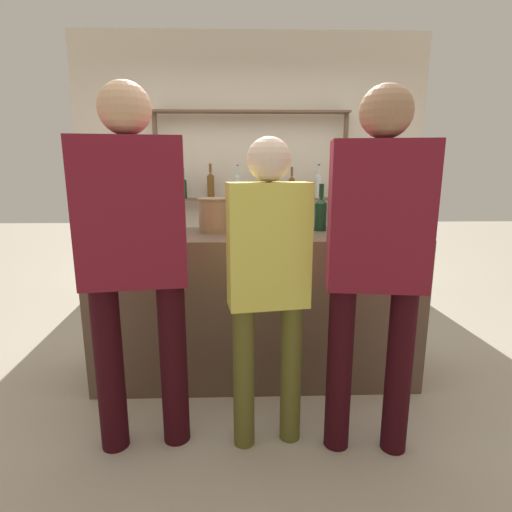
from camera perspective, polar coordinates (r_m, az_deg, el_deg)
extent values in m
plane|color=#B2A893|center=(2.96, 0.00, -16.35)|extent=(16.00, 16.00, 0.00)
cube|color=brown|center=(2.76, 0.00, -7.16)|extent=(2.12, 0.61, 1.00)
cube|color=beige|center=(4.50, -0.73, 12.14)|extent=(3.72, 0.12, 2.80)
cylinder|color=brown|center=(4.43, -13.68, 6.60)|extent=(0.05, 0.05, 2.00)
cylinder|color=brown|center=(4.47, 12.24, 6.71)|extent=(0.05, 0.05, 2.00)
cube|color=brown|center=(4.35, -0.71, 19.90)|extent=(2.03, 0.18, 0.02)
cube|color=brown|center=(4.33, -0.68, 8.14)|extent=(2.03, 0.18, 0.02)
cylinder|color=black|center=(4.37, -10.29, 9.33)|extent=(0.07, 0.07, 0.18)
cone|color=black|center=(4.37, -10.35, 10.74)|extent=(0.07, 0.07, 0.03)
cylinder|color=black|center=(4.37, -10.38, 11.49)|extent=(0.03, 0.03, 0.08)
cylinder|color=#232328|center=(4.37, -10.40, 12.12)|extent=(0.03, 0.03, 0.01)
cylinder|color=brown|center=(4.34, -6.48, 9.75)|extent=(0.08, 0.08, 0.23)
cone|color=brown|center=(4.33, -6.53, 11.52)|extent=(0.08, 0.08, 0.03)
cylinder|color=brown|center=(4.33, -6.55, 12.33)|extent=(0.03, 0.03, 0.09)
cylinder|color=gold|center=(4.33, -6.56, 13.00)|extent=(0.03, 0.03, 0.01)
cylinder|color=silver|center=(4.32, -2.62, 9.75)|extent=(0.07, 0.07, 0.22)
cone|color=silver|center=(4.32, -2.63, 11.44)|extent=(0.07, 0.07, 0.03)
cylinder|color=silver|center=(4.32, -2.64, 12.19)|extent=(0.03, 0.03, 0.08)
cylinder|color=maroon|center=(4.32, -2.65, 12.82)|extent=(0.03, 0.03, 0.01)
cylinder|color=black|center=(4.33, 1.25, 9.57)|extent=(0.07, 0.07, 0.20)
cone|color=black|center=(4.32, 1.26, 11.09)|extent=(0.07, 0.07, 0.03)
cylinder|color=black|center=(4.32, 1.27, 11.81)|extent=(0.03, 0.03, 0.07)
cylinder|color=gold|center=(4.32, 1.27, 12.38)|extent=(0.03, 0.03, 0.01)
cylinder|color=brown|center=(4.35, 5.10, 9.58)|extent=(0.07, 0.07, 0.20)
cone|color=brown|center=(4.35, 5.13, 11.09)|extent=(0.07, 0.07, 0.03)
cylinder|color=brown|center=(4.35, 5.14, 11.84)|extent=(0.02, 0.02, 0.08)
cylinder|color=maroon|center=(4.35, 5.16, 12.47)|extent=(0.03, 0.03, 0.01)
cylinder|color=silver|center=(4.39, 8.89, 9.67)|extent=(0.07, 0.07, 0.23)
cone|color=silver|center=(4.39, 8.94, 11.34)|extent=(0.07, 0.07, 0.03)
cylinder|color=silver|center=(4.39, 8.97, 12.10)|extent=(0.03, 0.03, 0.09)
cylinder|color=black|center=(4.39, 8.99, 12.74)|extent=(0.03, 0.03, 0.01)
cylinder|color=brown|center=(2.65, 17.14, 5.11)|extent=(0.09, 0.09, 0.22)
cone|color=brown|center=(2.64, 17.32, 7.89)|extent=(0.09, 0.09, 0.04)
cylinder|color=brown|center=(2.63, 17.41, 9.34)|extent=(0.03, 0.03, 0.09)
cylinder|color=maroon|center=(2.63, 17.49, 10.48)|extent=(0.04, 0.04, 0.01)
cylinder|color=black|center=(2.79, 9.21, 5.54)|extent=(0.08, 0.08, 0.19)
cone|color=black|center=(2.78, 9.29, 7.86)|extent=(0.08, 0.08, 0.04)
cylinder|color=black|center=(2.77, 9.33, 9.07)|extent=(0.03, 0.03, 0.08)
cylinder|color=black|center=(2.77, 9.37, 10.01)|extent=(0.03, 0.03, 0.01)
cylinder|color=black|center=(2.70, 14.49, 5.00)|extent=(0.08, 0.08, 0.18)
cone|color=black|center=(2.69, 14.62, 7.31)|extent=(0.08, 0.08, 0.04)
cylinder|color=black|center=(2.68, 14.69, 8.67)|extent=(0.03, 0.03, 0.09)
cylinder|color=black|center=(2.68, 14.75, 9.77)|extent=(0.03, 0.03, 0.01)
cylinder|color=#0F1956|center=(2.79, 1.23, 5.75)|extent=(0.08, 0.08, 0.19)
cone|color=#0F1956|center=(2.78, 1.24, 8.11)|extent=(0.08, 0.08, 0.04)
cylinder|color=#0F1956|center=(2.78, 1.25, 9.45)|extent=(0.03, 0.03, 0.09)
cylinder|color=#232328|center=(2.78, 1.26, 10.53)|extent=(0.03, 0.03, 0.01)
cylinder|color=silver|center=(2.46, 6.55, 2.53)|extent=(0.06, 0.06, 0.00)
cylinder|color=silver|center=(2.46, 6.58, 3.44)|extent=(0.01, 0.01, 0.08)
cone|color=silver|center=(2.44, 6.62, 5.14)|extent=(0.07, 0.07, 0.07)
cylinder|color=#846647|center=(2.71, -5.95, 5.76)|extent=(0.21, 0.21, 0.22)
cylinder|color=#846647|center=(2.70, -6.01, 8.15)|extent=(0.22, 0.22, 0.01)
cylinder|color=silver|center=(2.92, 16.90, 5.24)|extent=(0.10, 0.10, 0.17)
sphere|color=tan|center=(2.91, 17.36, 4.56)|extent=(0.02, 0.02, 0.02)
sphere|color=tan|center=(2.94, 16.14, 4.48)|extent=(0.02, 0.02, 0.02)
sphere|color=tan|center=(2.90, 16.90, 4.64)|extent=(0.02, 0.02, 0.02)
sphere|color=tan|center=(2.90, 16.58, 4.59)|extent=(0.02, 0.02, 0.02)
sphere|color=tan|center=(2.91, 17.20, 5.17)|extent=(0.02, 0.02, 0.02)
sphere|color=tan|center=(2.92, 16.45, 5.28)|extent=(0.02, 0.02, 0.02)
sphere|color=tan|center=(2.95, 16.49, 4.54)|extent=(0.02, 0.02, 0.02)
cylinder|color=black|center=(2.19, 19.71, -15.33)|extent=(0.13, 0.13, 0.87)
cylinder|color=black|center=(2.14, 11.82, -15.54)|extent=(0.13, 0.13, 0.87)
cube|color=maroon|center=(1.93, 17.18, 5.38)|extent=(0.48, 0.26, 0.69)
sphere|color=#936B4C|center=(1.93, 18.11, 19.03)|extent=(0.23, 0.23, 0.23)
cylinder|color=brown|center=(2.18, 4.99, -16.30)|extent=(0.11, 0.11, 0.76)
cylinder|color=brown|center=(2.13, -1.77, -16.95)|extent=(0.11, 0.11, 0.76)
cube|color=#D1C64C|center=(1.92, 1.78, 1.45)|extent=(0.41, 0.23, 0.60)
sphere|color=beige|center=(1.88, 1.87, 13.63)|extent=(0.21, 0.21, 0.21)
cylinder|color=black|center=(2.18, -11.67, -14.87)|extent=(0.14, 0.14, 0.88)
cylinder|color=black|center=(2.22, -20.17, -14.92)|extent=(0.14, 0.14, 0.88)
cube|color=maroon|center=(1.96, -17.33, 5.88)|extent=(0.52, 0.29, 0.69)
sphere|color=tan|center=(1.97, -18.25, 19.42)|extent=(0.24, 0.24, 0.24)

